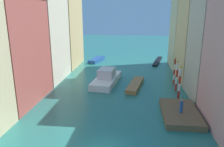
{
  "coord_description": "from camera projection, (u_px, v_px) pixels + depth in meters",
  "views": [
    {
      "loc": [
        2.49,
        -16.21,
        11.58
      ],
      "look_at": [
        -1.38,
        19.85,
        1.5
      ],
      "focal_mm": 35.23,
      "sensor_mm": 36.0,
      "label": 1
    }
  ],
  "objects": [
    {
      "name": "building_right_2",
      "position": [
        205.0,
        15.0,
        36.69
      ],
      "size": [
        7.68,
        9.53,
        22.35
      ],
      "color": "#DBB77A",
      "rests_on": "ground"
    },
    {
      "name": "mooring_pole_1",
      "position": [
        177.0,
        76.0,
        33.15
      ],
      "size": [
        0.33,
        0.33,
        4.68
      ],
      "color": "red",
      "rests_on": "ground"
    },
    {
      "name": "motorboat_1",
      "position": [
        97.0,
        60.0,
        53.91
      ],
      "size": [
        3.25,
        6.72,
        0.81
      ],
      "color": "#234C93",
      "rests_on": "ground"
    },
    {
      "name": "mooring_pole_2",
      "position": [
        174.0,
        71.0,
        36.0
      ],
      "size": [
        0.29,
        0.29,
        4.59
      ],
      "color": "red",
      "rests_on": "ground"
    },
    {
      "name": "building_left_1",
      "position": [
        6.0,
        51.0,
        28.1
      ],
      "size": [
        7.68,
        10.6,
        13.68
      ],
      "color": "#B25147",
      "rests_on": "ground"
    },
    {
      "name": "waterfront_dock",
      "position": [
        180.0,
        113.0,
        25.45
      ],
      "size": [
        4.05,
        7.23,
        0.69
      ],
      "color": "brown",
      "rests_on": "ground"
    },
    {
      "name": "mooring_pole_0",
      "position": [
        180.0,
        82.0,
        30.2
      ],
      "size": [
        0.35,
        0.35,
        4.63
      ],
      "color": "red",
      "rests_on": "ground"
    },
    {
      "name": "gondola_black",
      "position": [
        158.0,
        61.0,
        53.44
      ],
      "size": [
        3.28,
        10.44,
        0.37
      ],
      "color": "black",
      "rests_on": "ground"
    },
    {
      "name": "building_right_3",
      "position": [
        191.0,
        19.0,
        45.74
      ],
      "size": [
        7.68,
        8.53,
        20.45
      ],
      "color": "beige",
      "rests_on": "ground"
    },
    {
      "name": "building_left_3",
      "position": [
        60.0,
        30.0,
        47.9
      ],
      "size": [
        7.68,
        10.71,
        15.98
      ],
      "color": "#DBB77A",
      "rests_on": "ground"
    },
    {
      "name": "person_on_dock",
      "position": [
        181.0,
        106.0,
        24.64
      ],
      "size": [
        0.36,
        0.36,
        1.59
      ],
      "color": "#234C93",
      "rests_on": "waterfront_dock"
    },
    {
      "name": "vaporetto_white",
      "position": [
        107.0,
        78.0,
        37.11
      ],
      "size": [
        4.42,
        9.7,
        2.52
      ],
      "color": "white",
      "rests_on": "ground"
    },
    {
      "name": "building_left_2",
      "position": [
        38.0,
        21.0,
        37.11
      ],
      "size": [
        7.68,
        9.82,
        20.5
      ],
      "color": "beige",
      "rests_on": "ground"
    },
    {
      "name": "ground_plane",
      "position": [
        122.0,
        75.0,
        42.35
      ],
      "size": [
        154.0,
        154.0,
        0.0
      ],
      "primitive_type": "plane",
      "color": "#28756B"
    },
    {
      "name": "motorboat_0",
      "position": [
        135.0,
        85.0,
        35.5
      ],
      "size": [
        2.99,
        7.97,
        0.64
      ],
      "color": "olive",
      "rests_on": "ground"
    }
  ]
}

